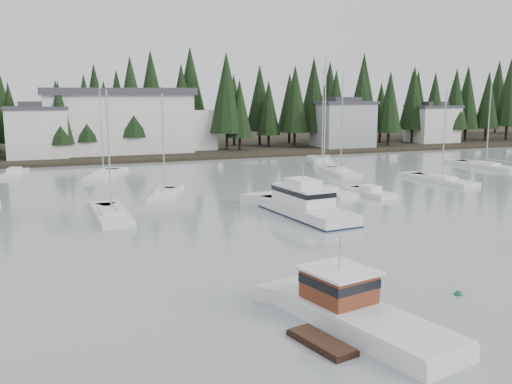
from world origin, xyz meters
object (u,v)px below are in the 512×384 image
Objects in this scene: sailboat_1 at (112,217)px; sailboat_5 at (104,176)px; sailboat_7 at (323,192)px; house_east_b at (432,123)px; lobster_boat_brown at (358,317)px; runabout_3 at (15,174)px; sailboat_4 at (341,173)px; runabout_1 at (371,194)px; sailboat_2 at (486,167)px; cabin_cruiser_center at (305,207)px; harbor_inn at (130,121)px; sailboat_0 at (165,197)px; house_west at (37,131)px; sailboat_10 at (442,181)px; house_east_a at (343,123)px; sailboat_3 at (322,162)px.

sailboat_1 is 0.85× the size of sailboat_5.
house_east_b is at bearing -59.03° from sailboat_7.
runabout_3 is at bearing 3.06° from lobster_boat_brown.
sailboat_4 reaches higher than sailboat_5.
sailboat_1 is 27.08m from runabout_1.
lobster_boat_brown is at bearing 127.43° from sailboat_2.
sailboat_5 is (-14.19, 30.26, -0.68)m from cabin_cruiser_center.
sailboat_5 is (-52.59, 10.23, 0.02)m from sailboat_2.
sailboat_4 reaches higher than harbor_inn.
sailboat_7 is at bearing -117.29° from runabout_3.
sailboat_4 reaches higher than runabout_1.
sailboat_1 is at bearing 160.31° from sailboat_0.
sailboat_1 is at bearing 124.79° from sailboat_4.
sailboat_10 reaches higher than house_west.
house_east_b is 80.92m from runabout_3.
house_east_b is 51.39m from sailboat_10.
sailboat_7 is at bearing -137.57° from house_east_b.
runabout_3 is at bearing 58.17° from sailboat_10.
sailboat_2 is 0.88× the size of sailboat_4.
sailboat_1 is 1.00× the size of sailboat_10.
sailboat_10 is at bearing -104.26° from runabout_3.
house_west is 55.88m from runabout_1.
sailboat_7 is (28.73, -42.20, -4.56)m from house_west.
sailboat_1 reaches higher than house_east_a.
sailboat_2 is (60.38, -31.68, -4.60)m from house_west.
sailboat_7 reaches higher than house_east_a.
sailboat_7 is 40.99m from runabout_3.
sailboat_1 is (-9.13, -49.87, -5.72)m from harbor_inn.
sailboat_5 is at bearing -106.31° from harbor_inn.
house_west reaches higher than runabout_1.
house_west is at bearing 6.35° from sailboat_1.
sailboat_0 reaches higher than runabout_3.
runabout_1 is (4.21, -2.71, 0.04)m from sailboat_7.
runabout_3 is at bearing 15.41° from sailboat_1.
harbor_inn is 55.71m from cabin_cruiser_center.
sailboat_10 reaches higher than house_east_b.
harbor_inn is 2.18× the size of sailboat_5.
harbor_inn is 4.59× the size of runabout_3.
sailboat_1 is (-16.07, 5.18, -0.69)m from cabin_cruiser_center.
house_east_a is 1.67× the size of runabout_1.
sailboat_0 is at bearing 67.04° from sailboat_7.
sailboat_2 is (6.38, -30.68, -4.85)m from house_east_a.
runabout_3 is at bearing 39.18° from sailboat_7.
cabin_cruiser_center is (8.19, 22.86, 0.21)m from lobster_boat_brown.
harbor_inn is at bearing 12.52° from house_west.
sailboat_2 reaches higher than lobster_boat_brown.
sailboat_7 reaches higher than sailboat_2.
house_east_b is at bearing -38.62° from sailboat_0.
sailboat_3 reaches higher than sailboat_1.
lobster_boat_brown is 60.72m from runabout_3.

